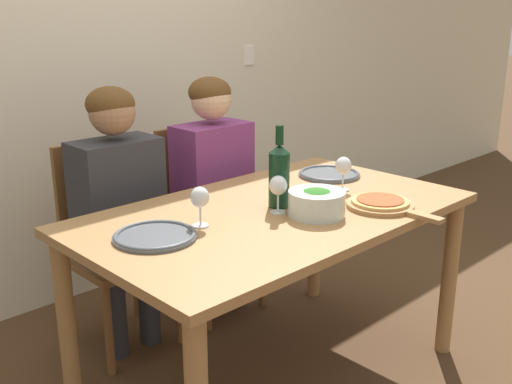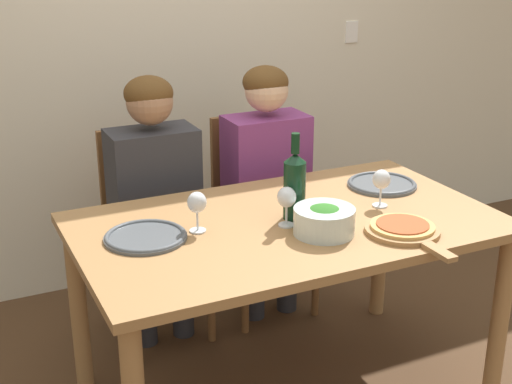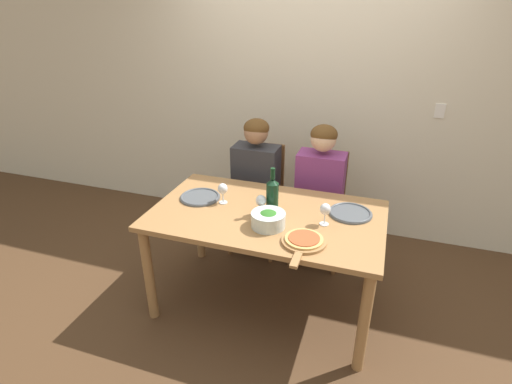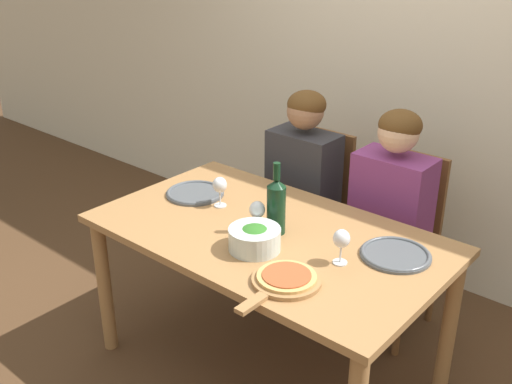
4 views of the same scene
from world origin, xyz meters
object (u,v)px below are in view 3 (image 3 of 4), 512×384
(broccoli_bowl, at_px, (268,219))
(wine_glass_right, at_px, (325,210))
(chair_right, at_px, (320,203))
(dinner_plate_left, at_px, (200,197))
(wine_glass_left, at_px, (223,190))
(chair_left, at_px, (259,194))
(wine_bottle, at_px, (272,195))
(pizza_on_board, at_px, (304,241))
(dinner_plate_right, at_px, (350,213))
(person_man, at_px, (320,184))
(wine_glass_centre, at_px, (261,202))
(person_woman, at_px, (255,176))

(broccoli_bowl, xyz_separation_m, wine_glass_right, (0.34, 0.14, 0.05))
(chair_right, distance_m, dinner_plate_left, 1.09)
(wine_glass_left, bearing_deg, chair_left, 87.12)
(wine_bottle, distance_m, wine_glass_left, 0.38)
(pizza_on_board, bearing_deg, dinner_plate_right, 63.85)
(wine_bottle, xyz_separation_m, broccoli_bowl, (0.03, -0.18, -0.08))
(wine_glass_right, bearing_deg, person_man, 102.37)
(broccoli_bowl, bearing_deg, dinner_plate_right, 34.42)
(wine_glass_centre, bearing_deg, wine_glass_right, 2.18)
(person_woman, xyz_separation_m, person_man, (0.55, 0.00, 0.00))
(wine_glass_right, bearing_deg, broccoli_bowl, -157.89)
(pizza_on_board, bearing_deg, chair_left, 120.32)
(dinner_plate_left, xyz_separation_m, wine_glass_centre, (0.50, -0.11, 0.10))
(wine_glass_centre, bearing_deg, pizza_on_board, -35.23)
(wine_glass_left, bearing_deg, person_woman, 86.58)
(dinner_plate_right, bearing_deg, wine_glass_left, -172.37)
(broccoli_bowl, height_order, pizza_on_board, broccoli_bowl)
(chair_left, xyz_separation_m, person_man, (0.55, -0.11, 0.23))
(wine_glass_left, xyz_separation_m, wine_glass_right, (0.74, -0.07, 0.00))
(person_man, xyz_separation_m, wine_glass_left, (-0.59, -0.61, 0.14))
(dinner_plate_left, distance_m, wine_glass_right, 0.94)
(dinner_plate_left, relative_size, dinner_plate_right, 1.00)
(broccoli_bowl, relative_size, wine_glass_left, 1.46)
(person_man, distance_m, dinner_plate_left, 0.98)
(wine_glass_left, bearing_deg, wine_glass_centre, -16.23)
(person_man, height_order, wine_glass_left, person_man)
(chair_right, height_order, person_man, person_man)
(person_woman, relative_size, pizza_on_board, 2.98)
(dinner_plate_left, height_order, wine_glass_left, wine_glass_left)
(chair_right, height_order, pizza_on_board, chair_right)
(chair_left, distance_m, chair_right, 0.55)
(chair_right, bearing_deg, wine_glass_centre, -108.48)
(chair_left, bearing_deg, person_woman, -90.00)
(dinner_plate_right, xyz_separation_m, pizza_on_board, (-0.22, -0.45, 0.01))
(chair_left, height_order, chair_right, same)
(person_woman, xyz_separation_m, dinner_plate_left, (-0.23, -0.60, 0.04))
(wine_glass_centre, bearing_deg, dinner_plate_right, 20.17)
(person_woman, height_order, dinner_plate_right, person_woman)
(person_woman, distance_m, wine_glass_centre, 0.77)
(pizza_on_board, distance_m, wine_glass_right, 0.29)
(wine_glass_centre, bearing_deg, chair_left, 108.61)
(chair_right, height_order, wine_glass_left, chair_right)
(broccoli_bowl, xyz_separation_m, pizza_on_board, (0.26, -0.12, -0.03))
(dinner_plate_right, height_order, pizza_on_board, pizza_on_board)
(person_woman, distance_m, wine_bottle, 0.75)
(dinner_plate_left, xyz_separation_m, wine_glass_right, (0.93, -0.09, 0.10))
(dinner_plate_right, height_order, wine_glass_right, wine_glass_right)
(person_man, xyz_separation_m, wine_bottle, (-0.21, -0.65, 0.17))
(dinner_plate_right, relative_size, wine_glass_centre, 1.94)
(wine_bottle, bearing_deg, broccoli_bowl, -81.51)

